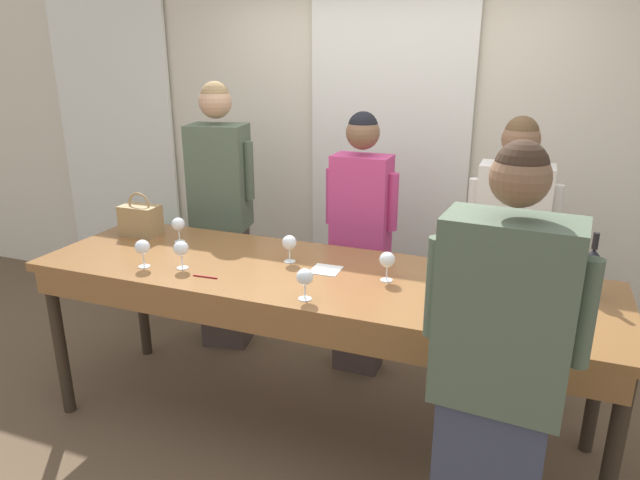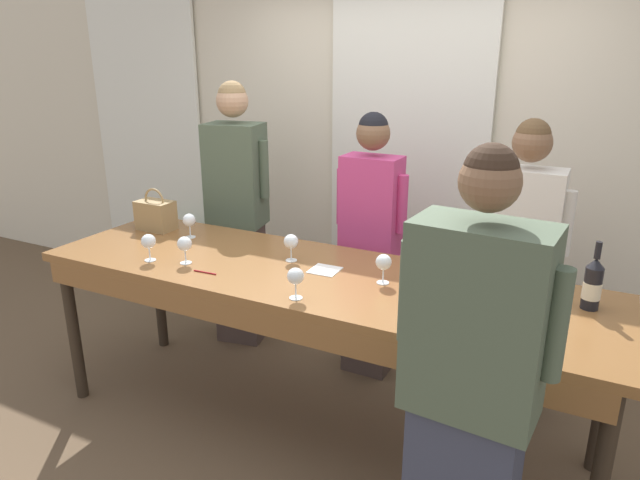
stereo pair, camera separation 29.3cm
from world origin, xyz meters
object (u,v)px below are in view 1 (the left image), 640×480
tasting_bar (312,289)px  host_pouring (496,388)px  potted_plant (154,264)px  guest_cream_sweater (507,261)px  handbag (141,220)px  wine_glass_front_mid (142,248)px  guest_olive_jacket (222,216)px  guest_pink_top (360,241)px  wine_glass_center_mid (289,243)px  wine_glass_front_right (387,261)px  wine_glass_center_right (181,249)px  wine_glass_front_left (178,225)px  wine_bottle (590,274)px  wine_glass_center_left (305,278)px

tasting_bar → host_pouring: size_ratio=1.68×
potted_plant → guest_cream_sweater: bearing=-8.2°
handbag → wine_glass_front_mid: bearing=-51.1°
wine_glass_front_mid → guest_olive_jacket: 1.01m
handbag → guest_olive_jacket: 0.60m
guest_pink_top → guest_olive_jacket: bearing=180.0°
handbag → wine_glass_center_mid: (1.07, -0.11, 0.01)m
tasting_bar → wine_glass_front_right: 0.43m
wine_glass_center_right → guest_olive_jacket: 1.00m
wine_glass_front_left → host_pouring: bearing=-23.8°
tasting_bar → host_pouring: (0.99, -0.65, 0.03)m
host_pouring → potted_plant: (-2.92, 1.83, -0.58)m
wine_bottle → wine_glass_center_left: wine_bottle is taller
wine_glass_front_left → potted_plant: 1.58m
wine_glass_center_right → wine_glass_front_left: bearing=126.3°
wine_glass_front_left → wine_glass_center_left: bearing=-25.8°
wine_glass_front_right → host_pouring: bearing=-49.8°
wine_glass_front_left → wine_glass_center_left: (1.03, -0.50, -0.00)m
wine_bottle → guest_olive_jacket: size_ratio=0.17×
handbag → host_pouring: host_pouring is taller
wine_glass_front_mid → guest_pink_top: 1.35m
wine_bottle → wine_glass_front_right: (-0.93, -0.15, -0.01)m
wine_glass_front_right → wine_glass_center_mid: bearing=173.1°
wine_glass_front_left → wine_glass_center_right: 0.46m
potted_plant → handbag: bearing=-54.1°
guest_olive_jacket → guest_cream_sweater: bearing=-0.0°
wine_glass_front_right → guest_cream_sweater: bearing=52.5°
wine_glass_front_mid → host_pouring: host_pouring is taller
wine_glass_center_left → guest_olive_jacket: guest_olive_jacket is taller
wine_glass_front_left → host_pouring: (1.93, -0.85, -0.16)m
guest_olive_jacket → guest_cream_sweater: 1.92m
wine_glass_center_mid → wine_glass_center_right: 0.57m
handbag → guest_pink_top: size_ratio=0.16×
potted_plant → tasting_bar: bearing=-31.4°
wine_glass_front_left → wine_glass_center_right: bearing=-53.7°
wine_glass_front_left → wine_glass_center_left: 1.15m
wine_glass_center_mid → host_pouring: bearing=-33.7°
wine_glass_front_left → guest_cream_sweater: size_ratio=0.09×
tasting_bar → potted_plant: tasting_bar is taller
wine_glass_front_right → wine_glass_center_right: size_ratio=1.00×
guest_olive_jacket → host_pouring: (1.98, -1.42, -0.06)m
tasting_bar → wine_glass_front_right: (0.38, 0.06, 0.19)m
tasting_bar → potted_plant: bearing=148.6°
wine_glass_center_right → host_pouring: host_pouring is taller
handbag → wine_bottle: bearing=-0.6°
guest_cream_sweater → host_pouring: (0.06, -1.42, 0.01)m
guest_olive_jacket → guest_pink_top: guest_olive_jacket is taller
wine_glass_center_mid → tasting_bar: bearing=-34.5°
wine_glass_front_mid → wine_glass_center_mid: bearing=26.9°
wine_glass_center_right → host_pouring: 1.74m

